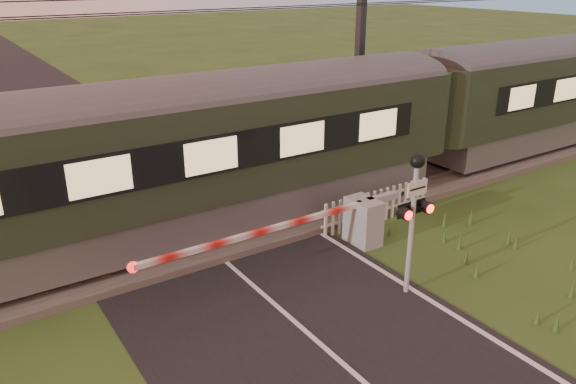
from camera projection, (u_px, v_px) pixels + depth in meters
ground at (361, 380)px, 9.33m from camera, size 160.00×160.00×0.00m
track_bed at (196, 234)px, 14.35m from camera, size 140.00×3.40×0.39m
overhead_wires at (180, 1)px, 12.26m from camera, size 120.00×0.62×0.62m
train at (421, 113)px, 17.57m from camera, size 40.40×2.79×3.76m
boom_gate at (354, 222)px, 13.64m from camera, size 6.94×0.90×1.19m
crossing_signal at (414, 200)px, 11.11m from camera, size 0.78×0.34×3.08m
picket_fence at (377, 206)px, 14.99m from camera, size 3.66×0.08×0.94m
catenary_mast at (361, 48)px, 18.30m from camera, size 0.24×2.47×7.67m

